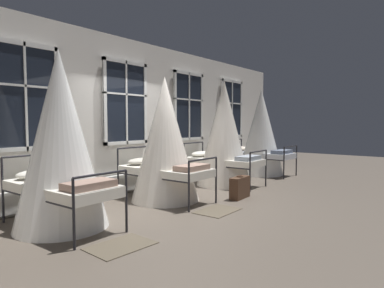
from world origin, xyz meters
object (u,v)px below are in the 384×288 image
cot_second (60,142)px  suitcase_dark (240,187)px  cot_fourth (224,135)px  cot_fifth (261,133)px  cot_third (165,141)px

cot_second → suitcase_dark: (3.31, -1.09, -1.05)m
cot_second → cot_fourth: bearing=-91.3°
cot_second → suitcase_dark: bearing=-109.5°
cot_fourth → suitcase_dark: 1.84m
suitcase_dark → cot_fifth: bearing=16.0°
cot_fourth → suitcase_dark: bearing=133.9°
cot_second → cot_third: bearing=-91.4°
cot_second → suitcase_dark: cot_second is taller
cot_third → cot_fourth: size_ratio=0.95×
cot_fourth → cot_third: bearing=88.4°
cot_second → suitcase_dark: 3.64m
cot_second → cot_fifth: bearing=-90.7°
cot_fourth → suitcase_dark: (-1.07, -1.09, -1.03)m
cot_third → cot_second: bearing=89.4°
cot_third → suitcase_dark: 1.80m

